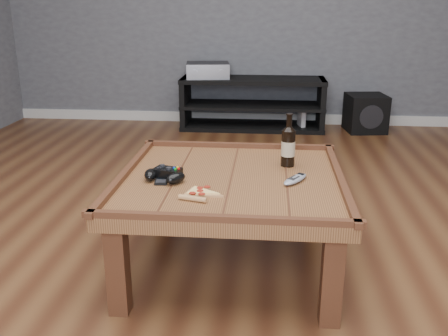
# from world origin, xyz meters

# --- Properties ---
(ground) EXTENTS (6.00, 6.00, 0.00)m
(ground) POSITION_xyz_m (0.00, 0.00, 0.00)
(ground) COLOR #442313
(ground) RESTS_ON ground
(baseboard) EXTENTS (5.00, 0.02, 0.10)m
(baseboard) POSITION_xyz_m (0.00, 2.99, 0.05)
(baseboard) COLOR silver
(baseboard) RESTS_ON ground
(coffee_table) EXTENTS (1.03, 1.03, 0.48)m
(coffee_table) POSITION_xyz_m (0.00, 0.00, 0.39)
(coffee_table) COLOR #502F17
(coffee_table) RESTS_ON ground
(media_console) EXTENTS (1.40, 0.45, 0.50)m
(media_console) POSITION_xyz_m (0.00, 2.75, 0.25)
(media_console) COLOR black
(media_console) RESTS_ON ground
(beer_bottle) EXTENTS (0.07, 0.07, 0.26)m
(beer_bottle) POSITION_xyz_m (0.26, 0.19, 0.55)
(beer_bottle) COLOR black
(beer_bottle) RESTS_ON coffee_table
(game_controller) EXTENTS (0.20, 0.17, 0.06)m
(game_controller) POSITION_xyz_m (-0.29, -0.07, 0.48)
(game_controller) COLOR black
(game_controller) RESTS_ON coffee_table
(pizza_slice) EXTENTS (0.18, 0.24, 0.02)m
(pizza_slice) POSITION_xyz_m (-0.12, -0.23, 0.46)
(pizza_slice) COLOR tan
(pizza_slice) RESTS_ON coffee_table
(smartphone) EXTENTS (0.06, 0.10, 0.01)m
(smartphone) POSITION_xyz_m (-0.30, -0.09, 0.46)
(smartphone) COLOR black
(smartphone) RESTS_ON coffee_table
(remote_control) EXTENTS (0.14, 0.18, 0.03)m
(remote_control) POSITION_xyz_m (0.29, -0.04, 0.46)
(remote_control) COLOR gray
(remote_control) RESTS_ON coffee_table
(av_receiver) EXTENTS (0.45, 0.39, 0.14)m
(av_receiver) POSITION_xyz_m (-0.44, 2.74, 0.57)
(av_receiver) COLOR black
(av_receiver) RESTS_ON media_console
(subwoofer) EXTENTS (0.40, 0.40, 0.36)m
(subwoofer) POSITION_xyz_m (1.10, 2.73, 0.18)
(subwoofer) COLOR black
(subwoofer) RESTS_ON ground
(game_console) EXTENTS (0.13, 0.19, 0.21)m
(game_console) POSITION_xyz_m (0.48, 2.72, 0.10)
(game_console) COLOR slate
(game_console) RESTS_ON ground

